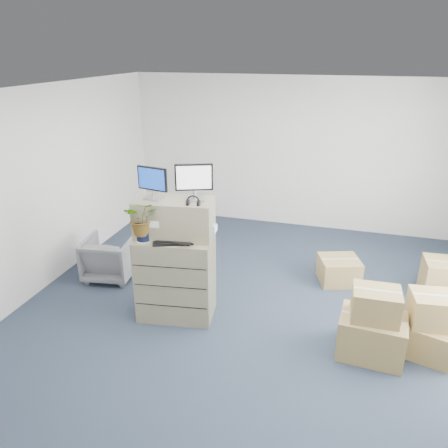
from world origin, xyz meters
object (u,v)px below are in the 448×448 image
Objects in this scene: potted_plant at (143,222)px; keyboard at (173,242)px; office_chair at (110,256)px; monitor_right at (194,180)px; water_bottle at (184,226)px; filing_cabinet_lower at (176,277)px; monitor_left at (152,181)px.

keyboard is at bearing 8.18° from potted_plant.
office_chair is (-1.38, 0.78, -0.75)m from keyboard.
potted_plant reaches higher than office_chair.
potted_plant is at bearing -171.62° from monitor_right.
potted_plant is at bearing -146.82° from water_bottle.
monitor_right is at bearing 17.62° from filing_cabinet_lower.
monitor_left is 0.50m from potted_plant.
filing_cabinet_lower is at bearing -175.22° from monitor_right.
monitor_left is at bearing 73.89° from potted_plant.
water_bottle is (0.05, 0.22, 0.12)m from keyboard.
water_bottle reaches higher than filing_cabinet_lower.
office_chair is at bearing 160.02° from monitor_left.
monitor_right is at bearing 30.75° from keyboard.
keyboard is (-0.19, -0.25, -0.70)m from monitor_right.
potted_plant reaches higher than water_bottle.
water_bottle is at bearing 29.74° from filing_cabinet_lower.
water_bottle is at bearing 150.29° from office_chair.
monitor_left is (-0.25, 0.02, 1.24)m from filing_cabinet_lower.
filing_cabinet_lower is 1.49m from office_chair.
water_bottle is (0.35, 0.06, -0.55)m from monitor_left.
monitor_right is at bearing 153.09° from office_chair.
potted_plant is at bearing -156.18° from filing_cabinet_lower.
filing_cabinet_lower is 1.54× the size of office_chair.
monitor_right reaches higher than keyboard.
monitor_right is 2.21m from office_chair.
office_chair is (-1.02, 0.83, -0.98)m from potted_plant.
potted_plant reaches higher than keyboard.
filing_cabinet_lower is at bearing -142.45° from water_bottle.
water_bottle is (-0.13, -0.03, -0.58)m from monitor_right.
monitor_right reaches higher than water_bottle.
keyboard is 0.97× the size of potted_plant.
monitor_right is 0.91× the size of keyboard.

